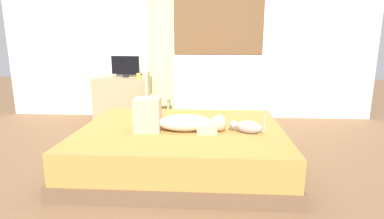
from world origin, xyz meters
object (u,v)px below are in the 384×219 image
(chair_by_desk, at_px, (154,94))
(cup, at_px, (139,76))
(person_lying, at_px, (176,120))
(tv_monitor, at_px, (125,66))
(cat, at_px, (247,127))
(bed, at_px, (182,147))
(desk, at_px, (124,99))

(chair_by_desk, bearing_deg, cup, 168.17)
(person_lying, xyz_separation_m, chair_by_desk, (-0.54, 1.76, -0.04))
(person_lying, distance_m, tv_monitor, 2.32)
(cat, relative_size, chair_by_desk, 0.40)
(person_lying, bearing_deg, bed, 71.98)
(tv_monitor, relative_size, chair_by_desk, 0.56)
(bed, bearing_deg, cup, 116.79)
(tv_monitor, xyz_separation_m, chair_by_desk, (0.52, -0.27, -0.41))
(person_lying, bearing_deg, cup, 113.74)
(desk, bearing_deg, cat, -48.15)
(bed, xyz_separation_m, person_lying, (-0.05, -0.14, 0.33))
(tv_monitor, distance_m, chair_by_desk, 0.72)
(person_lying, height_order, tv_monitor, tv_monitor)
(cat, xyz_separation_m, desk, (-1.84, 2.06, -0.13))
(bed, bearing_deg, tv_monitor, 120.55)
(tv_monitor, distance_m, cup, 0.37)
(tv_monitor, bearing_deg, desk, 180.00)
(bed, bearing_deg, person_lying, -108.02)
(person_lying, height_order, cup, cup)
(bed, relative_size, person_lying, 2.33)
(bed, xyz_separation_m, cup, (-0.84, 1.67, 0.57))
(desk, relative_size, cup, 9.84)
(desk, bearing_deg, cup, -33.25)
(cat, bearing_deg, chair_by_desk, 125.22)
(bed, relative_size, desk, 2.43)
(cat, xyz_separation_m, tv_monitor, (-1.78, 2.06, 0.42))
(cup, bearing_deg, bed, -63.21)
(desk, bearing_deg, chair_by_desk, -24.74)
(tv_monitor, bearing_deg, bed, -59.45)
(person_lying, xyz_separation_m, cat, (0.72, -0.03, -0.05))
(cat, bearing_deg, bed, 165.57)
(cat, height_order, cup, cup)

